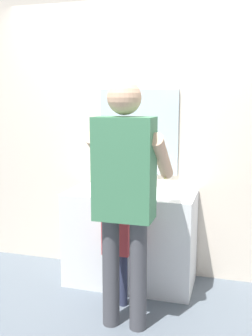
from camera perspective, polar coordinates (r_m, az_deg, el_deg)
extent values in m
plane|color=slate|center=(3.44, -0.73, -18.29)|extent=(14.00, 14.00, 0.00)
cube|color=beige|center=(3.64, 2.07, 5.58)|extent=(4.40, 0.08, 2.70)
cube|color=silver|center=(3.59, 1.86, 5.25)|extent=(0.73, 0.02, 0.77)
cube|color=white|center=(3.53, 0.69, -10.09)|extent=(1.12, 0.54, 0.83)
cylinder|color=silver|center=(3.38, 0.61, -2.67)|extent=(0.35, 0.35, 0.11)
cylinder|color=beige|center=(3.38, 0.61, -2.58)|extent=(0.29, 0.29, 0.09)
cylinder|color=#B7BABF|center=(3.58, 1.57, -1.37)|extent=(0.03, 0.03, 0.18)
cylinder|color=#B7BABF|center=(3.51, 1.33, -0.27)|extent=(0.02, 0.12, 0.02)
cylinder|color=#B7BABF|center=(3.62, 0.50, -2.32)|extent=(0.04, 0.04, 0.05)
cylinder|color=#B7BABF|center=(3.58, 2.65, -2.45)|extent=(0.04, 0.04, 0.05)
cylinder|color=#4C8EB2|center=(3.47, -4.46, -2.49)|extent=(0.07, 0.07, 0.09)
cylinder|color=yellow|center=(3.47, -4.40, -1.59)|extent=(0.04, 0.01, 0.17)
cube|color=white|center=(3.46, -4.43, -0.05)|extent=(0.01, 0.02, 0.02)
cylinder|color=#2D334C|center=(3.26, -2.26, -15.69)|extent=(0.07, 0.07, 0.43)
cylinder|color=#2D334C|center=(3.23, -0.38, -15.93)|extent=(0.07, 0.07, 0.43)
cube|color=#B7383D|center=(3.09, -1.35, -9.08)|extent=(0.22, 0.12, 0.38)
sphere|color=#D8A884|center=(3.02, -1.37, -4.44)|extent=(0.12, 0.12, 0.12)
cylinder|color=#D8A884|center=(3.21, -2.86, -7.77)|extent=(0.05, 0.26, 0.20)
cylinder|color=#D8A884|center=(3.14, 1.27, -8.14)|extent=(0.05, 0.26, 0.20)
cylinder|color=#47474C|center=(2.92, -2.21, -14.84)|extent=(0.12, 0.12, 0.81)
cylinder|color=#47474C|center=(2.86, 1.78, -15.32)|extent=(0.12, 0.12, 0.81)
cube|color=#427F56|center=(2.66, -0.25, -0.13)|extent=(0.40, 0.23, 0.70)
sphere|color=#D8A884|center=(2.62, -0.25, 10.20)|extent=(0.23, 0.23, 0.23)
cylinder|color=#D8A884|center=(2.89, -3.45, 1.91)|extent=(0.10, 0.49, 0.38)
cylinder|color=#D8A884|center=(2.77, 5.24, 1.54)|extent=(0.10, 0.49, 0.38)
cylinder|color=yellow|center=(2.98, 5.86, -1.47)|extent=(0.01, 0.14, 0.03)
cube|color=white|center=(3.05, 6.12, -0.98)|extent=(0.01, 0.02, 0.02)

